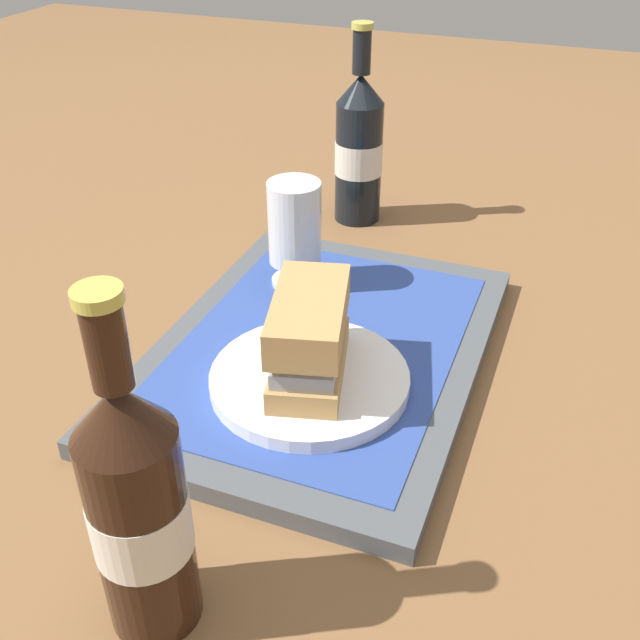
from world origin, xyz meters
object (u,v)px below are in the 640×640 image
at_px(sandwich, 310,334).
at_px(plate, 310,379).
at_px(beer_glass, 295,231).
at_px(second_bottle, 143,509).
at_px(beer_bottle, 359,148).

bearing_deg(sandwich, plate, -180.00).
bearing_deg(beer_glass, second_bottle, -170.10).
xyz_separation_m(plate, sandwich, (0.00, 0.00, 0.05)).
distance_m(sandwich, second_bottle, 0.26).
distance_m(plate, second_bottle, 0.26).
distance_m(sandwich, beer_glass, 0.19).
relative_size(plate, beer_glass, 1.52).
xyz_separation_m(beer_bottle, second_bottle, (-0.66, -0.08, 0.00)).
xyz_separation_m(sandwich, beer_bottle, (0.40, 0.09, 0.03)).
bearing_deg(sandwich, beer_glass, 12.07).
xyz_separation_m(beer_glass, second_bottle, (-0.42, -0.07, 0.02)).
bearing_deg(second_bottle, sandwich, -2.60).
bearing_deg(plate, second_bottle, 177.17).
height_order(plate, beer_bottle, beer_bottle).
xyz_separation_m(plate, beer_bottle, (0.41, 0.09, 0.08)).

